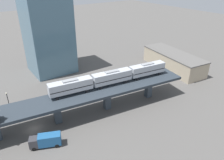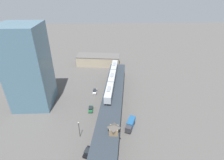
{
  "view_description": "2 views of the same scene",
  "coord_description": "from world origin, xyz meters",
  "px_view_note": "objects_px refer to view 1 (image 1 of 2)",
  "views": [
    {
      "loc": [
        49.15,
        -9.31,
        37.45
      ],
      "look_at": [
        1.9,
        23.81,
        8.34
      ],
      "focal_mm": 35.0,
      "sensor_mm": 36.0,
      "label": 1
    },
    {
      "loc": [
        -1.02,
        -49.49,
        49.29
      ],
      "look_at": [
        1.9,
        23.81,
        8.34
      ],
      "focal_mm": 28.0,
      "sensor_mm": 36.0,
      "label": 2
    }
  ],
  "objects_px": {
    "street_lamp": "(8,101)",
    "office_tower": "(47,27)",
    "street_car_green": "(62,99)",
    "delivery_truck": "(46,140)",
    "street_car_white": "(102,88)",
    "warehouse_building": "(173,61)",
    "subway_train": "(112,77)"
  },
  "relations": [
    {
      "from": "street_car_white",
      "to": "subway_train",
      "type": "bearing_deg",
      "value": -12.8
    },
    {
      "from": "street_car_white",
      "to": "delivery_truck",
      "type": "relative_size",
      "value": 0.6
    },
    {
      "from": "street_car_green",
      "to": "office_tower",
      "type": "xyz_separation_m",
      "value": [
        -25.71,
        6.79,
        17.06
      ]
    },
    {
      "from": "street_lamp",
      "to": "office_tower",
      "type": "xyz_separation_m",
      "value": [
        -22.75,
        21.6,
        13.89
      ]
    },
    {
      "from": "warehouse_building",
      "to": "subway_train",
      "type": "bearing_deg",
      "value": -77.96
    },
    {
      "from": "subway_train",
      "to": "street_car_green",
      "type": "bearing_deg",
      "value": -128.7
    },
    {
      "from": "delivery_truck",
      "to": "office_tower",
      "type": "xyz_separation_m",
      "value": [
        -41.7,
        17.79,
        16.24
      ]
    },
    {
      "from": "street_car_white",
      "to": "office_tower",
      "type": "relative_size",
      "value": 0.13
    },
    {
      "from": "street_car_white",
      "to": "street_car_green",
      "type": "distance_m",
      "value": 14.3
    },
    {
      "from": "street_car_white",
      "to": "office_tower",
      "type": "bearing_deg",
      "value": -164.48
    },
    {
      "from": "street_lamp",
      "to": "warehouse_building",
      "type": "xyz_separation_m",
      "value": [
        4.91,
        64.06,
        -0.7
      ]
    },
    {
      "from": "street_car_white",
      "to": "warehouse_building",
      "type": "height_order",
      "value": "warehouse_building"
    },
    {
      "from": "delivery_truck",
      "to": "office_tower",
      "type": "bearing_deg",
      "value": 156.9
    },
    {
      "from": "delivery_truck",
      "to": "warehouse_building",
      "type": "xyz_separation_m",
      "value": [
        -14.04,
        60.25,
        1.65
      ]
    },
    {
      "from": "street_car_white",
      "to": "warehouse_building",
      "type": "xyz_separation_m",
      "value": [
        0.78,
        35.01,
        2.47
      ]
    },
    {
      "from": "delivery_truck",
      "to": "warehouse_building",
      "type": "relative_size",
      "value": 0.25
    },
    {
      "from": "warehouse_building",
      "to": "office_tower",
      "type": "distance_m",
      "value": 52.74
    },
    {
      "from": "street_car_white",
      "to": "office_tower",
      "type": "height_order",
      "value": "office_tower"
    },
    {
      "from": "subway_train",
      "to": "street_lamp",
      "type": "height_order",
      "value": "subway_train"
    },
    {
      "from": "warehouse_building",
      "to": "delivery_truck",
      "type": "bearing_deg",
      "value": -76.88
    },
    {
      "from": "office_tower",
      "to": "street_car_white",
      "type": "bearing_deg",
      "value": 15.52
    },
    {
      "from": "delivery_truck",
      "to": "street_car_green",
      "type": "bearing_deg",
      "value": 145.47
    },
    {
      "from": "street_car_green",
      "to": "street_lamp",
      "type": "height_order",
      "value": "street_lamp"
    },
    {
      "from": "street_car_white",
      "to": "delivery_truck",
      "type": "distance_m",
      "value": 29.29
    },
    {
      "from": "street_car_white",
      "to": "street_car_green",
      "type": "bearing_deg",
      "value": -94.68
    },
    {
      "from": "street_car_green",
      "to": "office_tower",
      "type": "height_order",
      "value": "office_tower"
    },
    {
      "from": "subway_train",
      "to": "delivery_truck",
      "type": "height_order",
      "value": "subway_train"
    },
    {
      "from": "subway_train",
      "to": "delivery_truck",
      "type": "xyz_separation_m",
      "value": [
        6.15,
        -23.28,
        -7.62
      ]
    },
    {
      "from": "street_car_white",
      "to": "warehouse_building",
      "type": "bearing_deg",
      "value": 88.72
    },
    {
      "from": "street_car_white",
      "to": "street_lamp",
      "type": "xyz_separation_m",
      "value": [
        -4.12,
        -29.06,
        3.17
      ]
    },
    {
      "from": "street_car_white",
      "to": "office_tower",
      "type": "xyz_separation_m",
      "value": [
        -26.87,
        -7.46,
        17.06
      ]
    },
    {
      "from": "street_car_green",
      "to": "office_tower",
      "type": "bearing_deg",
      "value": 165.21
    }
  ]
}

